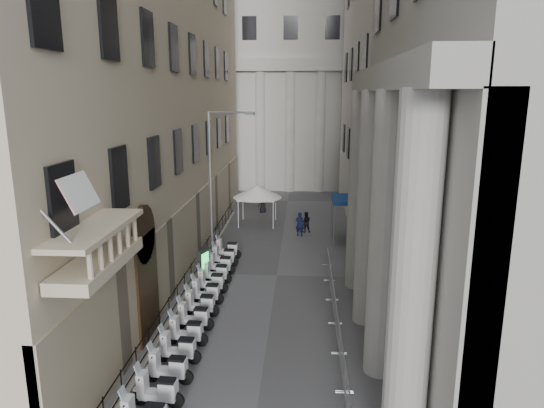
{
  "coord_description": "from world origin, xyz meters",
  "views": [
    {
      "loc": [
        1.36,
        -6.08,
        9.86
      ],
      "look_at": [
        -0.15,
        17.29,
        4.5
      ],
      "focal_mm": 32.0,
      "sensor_mm": 36.0,
      "label": 1
    }
  ],
  "objects": [
    {
      "name": "scooter_5",
      "position": [
        -3.17,
        10.04,
        0.0
      ],
      "size": [
        1.44,
        0.66,
        1.5
      ],
      "primitive_type": null,
      "rotation": [
        0.0,
        0.0,
        1.5
      ],
      "color": "silver",
      "rests_on": "ground"
    },
    {
      "name": "far_building",
      "position": [
        0.0,
        48.0,
        15.0
      ],
      "size": [
        22.0,
        10.0,
        30.0
      ],
      "primitive_type": "cube",
      "color": "beige",
      "rests_on": "ground"
    },
    {
      "name": "scooter_9",
      "position": [
        -3.17,
        15.29,
        0.0
      ],
      "size": [
        1.44,
        0.66,
        1.5
      ],
      "primitive_type": null,
      "rotation": [
        0.0,
        0.0,
        1.5
      ],
      "color": "silver",
      "rests_on": "ground"
    },
    {
      "name": "scooter_12",
      "position": [
        -3.17,
        19.23,
        0.0
      ],
      "size": [
        1.44,
        0.66,
        1.5
      ],
      "primitive_type": null,
      "rotation": [
        0.0,
        0.0,
        1.5
      ],
      "color": "silver",
      "rests_on": "ground"
    },
    {
      "name": "barrier_4",
      "position": [
        2.87,
        14.81,
        0.0
      ],
      "size": [
        0.6,
        2.4,
        1.1
      ],
      "primitive_type": null,
      "color": "#ADAFB5",
      "rests_on": "ground"
    },
    {
      "name": "scooter_11",
      "position": [
        -3.17,
        17.91,
        0.0
      ],
      "size": [
        1.44,
        0.66,
        1.5
      ],
      "primitive_type": null,
      "rotation": [
        0.0,
        0.0,
        1.5
      ],
      "color": "silver",
      "rests_on": "ground"
    },
    {
      "name": "scooter_14",
      "position": [
        -3.17,
        21.85,
        0.0
      ],
      "size": [
        1.44,
        0.66,
        1.5
      ],
      "primitive_type": null,
      "rotation": [
        0.0,
        0.0,
        1.5
      ],
      "color": "silver",
      "rests_on": "ground"
    },
    {
      "name": "barrier_2",
      "position": [
        2.87,
        9.81,
        0.0
      ],
      "size": [
        0.6,
        2.4,
        1.1
      ],
      "primitive_type": null,
      "color": "#ADAFB5",
      "rests_on": "ground"
    },
    {
      "name": "scooter_4",
      "position": [
        -3.17,
        8.73,
        0.0
      ],
      "size": [
        1.44,
        0.66,
        1.5
      ],
      "primitive_type": null,
      "rotation": [
        0.0,
        0.0,
        1.5
      ],
      "color": "silver",
      "rests_on": "ground"
    },
    {
      "name": "scooter_8",
      "position": [
        -3.17,
        13.98,
        0.0
      ],
      "size": [
        1.44,
        0.66,
        1.5
      ],
      "primitive_type": null,
      "rotation": [
        0.0,
        0.0,
        1.5
      ],
      "color": "silver",
      "rests_on": "ground"
    },
    {
      "name": "info_kiosk",
      "position": [
        -3.85,
        17.93,
        0.95
      ],
      "size": [
        0.54,
        0.92,
        1.87
      ],
      "rotation": [
        0.0,
        0.0,
        -0.33
      ],
      "color": "black",
      "rests_on": "ground"
    },
    {
      "name": "security_tent",
      "position": [
        -2.1,
        30.0,
        2.53
      ],
      "size": [
        3.73,
        3.73,
        3.03
      ],
      "color": "silver",
      "rests_on": "ground"
    },
    {
      "name": "scooter_3",
      "position": [
        -3.17,
        7.41,
        0.0
      ],
      "size": [
        1.44,
        0.66,
        1.5
      ],
      "primitive_type": null,
      "rotation": [
        0.0,
        0.0,
        1.5
      ],
      "color": "silver",
      "rests_on": "ground"
    },
    {
      "name": "barrier_6",
      "position": [
        2.87,
        19.81,
        0.0
      ],
      "size": [
        0.6,
        2.4,
        1.1
      ],
      "primitive_type": null,
      "color": "#ADAFB5",
      "rests_on": "ground"
    },
    {
      "name": "barrier_3",
      "position": [
        2.87,
        12.31,
        0.0
      ],
      "size": [
        0.6,
        2.4,
        1.1
      ],
      "primitive_type": null,
      "color": "#ADAFB5",
      "rests_on": "ground"
    },
    {
      "name": "pedestrian_c",
      "position": [
        -1.99,
        33.64,
        0.8
      ],
      "size": [
        0.92,
        0.9,
        1.6
      ],
      "primitive_type": "imported",
      "rotation": [
        0.0,
        0.0,
        3.88
      ],
      "color": "black",
      "rests_on": "ground"
    },
    {
      "name": "street_lamp",
      "position": [
        -3.84,
        22.32,
        5.32
      ],
      "size": [
        2.85,
        0.77,
        8.85
      ],
      "rotation": [
        0.0,
        0.0,
        -0.2
      ],
      "color": "gray",
      "rests_on": "ground"
    },
    {
      "name": "barrier_5",
      "position": [
        2.87,
        17.31,
        0.0
      ],
      "size": [
        0.6,
        2.4,
        1.1
      ],
      "primitive_type": null,
      "color": "#ADAFB5",
      "rests_on": "ground"
    },
    {
      "name": "blue_awning",
      "position": [
        4.15,
        26.0,
        0.0
      ],
      "size": [
        1.6,
        3.0,
        3.0
      ],
      "primitive_type": null,
      "color": "navy",
      "rests_on": "ground"
    },
    {
      "name": "scooter_13",
      "position": [
        -3.17,
        20.54,
        0.0
      ],
      "size": [
        1.44,
        0.66,
        1.5
      ],
      "primitive_type": null,
      "rotation": [
        0.0,
        0.0,
        1.5
      ],
      "color": "silver",
      "rests_on": "ground"
    },
    {
      "name": "scooter_10",
      "position": [
        -3.17,
        16.6,
        0.0
      ],
      "size": [
        1.44,
        0.66,
        1.5
      ],
      "primitive_type": null,
      "rotation": [
        0.0,
        0.0,
        1.5
      ],
      "color": "silver",
      "rests_on": "ground"
    },
    {
      "name": "scooter_6",
      "position": [
        -3.17,
        11.35,
        0.0
      ],
      "size": [
        1.44,
        0.66,
        1.5
      ],
      "primitive_type": null,
      "rotation": [
        0.0,
        0.0,
        1.5
      ],
      "color": "silver",
      "rests_on": "ground"
    },
    {
      "name": "pedestrian_a",
      "position": [
        1.2,
        26.91,
        0.86
      ],
      "size": [
        0.72,
        0.58,
        1.72
      ],
      "primitive_type": "imported",
      "rotation": [
        0.0,
        0.0,
        2.84
      ],
      "color": "#0C1333",
      "rests_on": "ground"
    },
    {
      "name": "iron_fence",
      "position": [
        -4.3,
        18.0,
        0.0
      ],
      "size": [
        0.3,
        28.0,
        1.4
      ],
      "primitive_type": null,
      "color": "black",
      "rests_on": "ground"
    },
    {
      "name": "scooter_7",
      "position": [
        -3.17,
        12.66,
        0.0
      ],
      "size": [
        1.44,
        0.66,
        1.5
      ],
      "primitive_type": null,
      "rotation": [
        0.0,
        0.0,
        1.5
      ],
      "color": "silver",
      "rests_on": "ground"
    },
    {
      "name": "pedestrian_b",
      "position": [
        1.62,
        27.88,
        0.77
      ],
      "size": [
        0.77,
        0.62,
        1.53
      ],
      "primitive_type": "imported",
      "rotation": [
        0.0,
        0.0,
        3.19
      ],
      "color": "black",
      "rests_on": "ground"
    }
  ]
}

